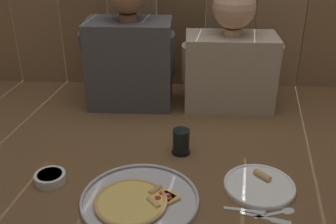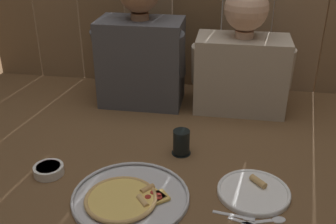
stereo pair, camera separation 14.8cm
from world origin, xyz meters
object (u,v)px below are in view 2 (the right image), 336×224
at_px(dipping_bowl, 49,170).
at_px(dinner_plate, 254,191).
at_px(pizza_tray, 128,197).
at_px(diner_right, 242,57).
at_px(diner_left, 141,47).
at_px(drinking_glass, 181,142).

bearing_deg(dipping_bowl, dinner_plate, 0.04).
relative_size(pizza_tray, dipping_bowl, 3.62).
bearing_deg(diner_right, dipping_bowl, -135.88).
bearing_deg(diner_right, diner_left, -179.94).
relative_size(drinking_glass, dipping_bowl, 0.92).
height_order(dinner_plate, diner_left, diner_left).
height_order(pizza_tray, drinking_glass, drinking_glass).
height_order(dipping_bowl, diner_left, diner_left).
xyz_separation_m(diner_left, diner_right, (0.46, 0.00, -0.02)).
xyz_separation_m(dipping_bowl, diner_right, (0.66, 0.64, 0.24)).
xyz_separation_m(drinking_glass, dipping_bowl, (-0.45, -0.21, -0.03)).
xyz_separation_m(dinner_plate, diner_left, (-0.51, 0.64, 0.27)).
relative_size(pizza_tray, diner_left, 0.62).
distance_m(pizza_tray, diner_right, 0.85).
distance_m(pizza_tray, diner_left, 0.79).
xyz_separation_m(pizza_tray, dipping_bowl, (-0.31, 0.09, 0.01)).
bearing_deg(dipping_bowl, pizza_tray, -16.90).
height_order(dinner_plate, drinking_glass, drinking_glass).
distance_m(drinking_glass, dipping_bowl, 0.49).
relative_size(pizza_tray, dinner_plate, 1.60).
bearing_deg(pizza_tray, dipping_bowl, 163.10).
height_order(dipping_bowl, diner_right, diner_right).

